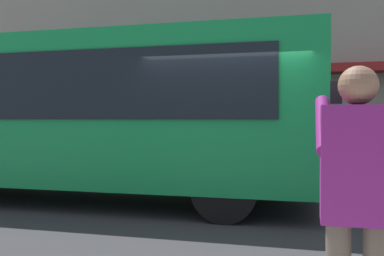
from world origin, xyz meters
The scene contains 3 objects.
ground_plane centered at (0.00, 0.00, 0.00)m, with size 60.00×60.00×0.00m, color #2B2B2D.
red_bus centered at (3.04, -0.39, 1.68)m, with size 9.05×2.54×3.08m.
pedestrian_photographer centered at (-1.46, 4.53, 1.14)m, with size 0.53×0.52×1.70m.
Camera 1 is at (-1.18, 7.14, 1.55)m, focal length 41.10 mm.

